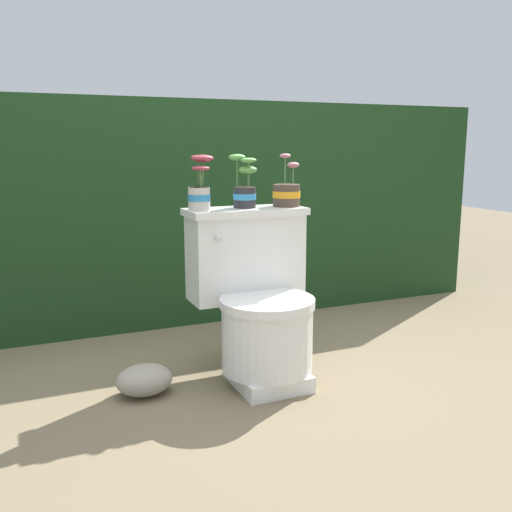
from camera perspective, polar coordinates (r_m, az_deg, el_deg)
ground_plane at (r=2.45m, az=-0.35°, el=-12.70°), size 12.00×12.00×0.00m
hedge_backdrop at (r=3.41m, az=-8.41°, el=4.64°), size 3.78×0.69×1.23m
toilet at (r=2.43m, az=0.11°, el=-4.35°), size 0.52×0.54×0.72m
potted_plant_left at (r=2.40m, az=-5.67°, el=6.62°), size 0.12×0.09×0.23m
potted_plant_midleft at (r=2.48m, az=-1.15°, el=6.75°), size 0.12×0.11×0.23m
potted_plant_middle at (r=2.54m, az=3.08°, el=6.33°), size 0.13×0.12×0.23m
garden_stone at (r=2.37m, az=-11.10°, el=-12.07°), size 0.23×0.18×0.12m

